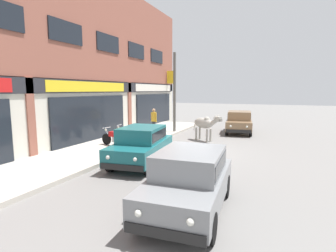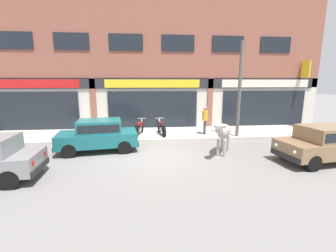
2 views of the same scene
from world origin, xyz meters
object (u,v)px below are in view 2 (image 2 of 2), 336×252
car_2 (324,142)px  motorcycle_1 (162,128)px  motorcycle_0 (139,128)px  pedestrian (205,117)px  cow (223,132)px  utility_pole (240,90)px  car_0 (99,134)px

car_2 → motorcycle_1: car_2 is taller
car_2 → motorcycle_1: bearing=141.9°
motorcycle_0 → pedestrian: 3.85m
cow → motorcycle_1: cow is taller
utility_pole → car_0: bearing=-168.1°
cow → utility_pole: (1.71, 2.53, 1.71)m
pedestrian → utility_pole: size_ratio=0.31×
car_2 → utility_pole: bearing=116.4°
car_0 → motorcycle_1: (3.08, 2.42, -0.28)m
car_2 → motorcycle_0: bearing=146.9°
pedestrian → utility_pole: 2.41m
cow → pedestrian: pedestrian is taller
motorcycle_0 → pedestrian: size_ratio=1.12×
motorcycle_0 → utility_pole: utility_pole is taller
car_0 → motorcycle_1: size_ratio=2.08×
cow → motorcycle_1: (-2.47, 3.42, -0.47)m
cow → motorcycle_0: 5.13m
utility_pole → car_2: bearing=-63.6°
motorcycle_1 → utility_pole: size_ratio=0.35×
cow → car_2: bearing=-20.8°
cow → utility_pole: size_ratio=0.38×
car_0 → utility_pole: bearing=11.9°
car_0 → pedestrian: pedestrian is taller
cow → motorcycle_0: size_ratio=1.08×
motorcycle_0 → motorcycle_1: size_ratio=0.99×
car_0 → motorcycle_1: 3.93m
car_2 → motorcycle_0: (-7.42, 4.84, -0.28)m
cow → motorcycle_0: (-3.77, 3.46, -0.47)m
car_0 → pedestrian: bearing=21.7°
car_2 → utility_pole: size_ratio=0.73×
car_0 → car_2: (9.20, -2.39, 0.00)m
motorcycle_0 → pedestrian: (3.79, -0.23, 0.60)m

